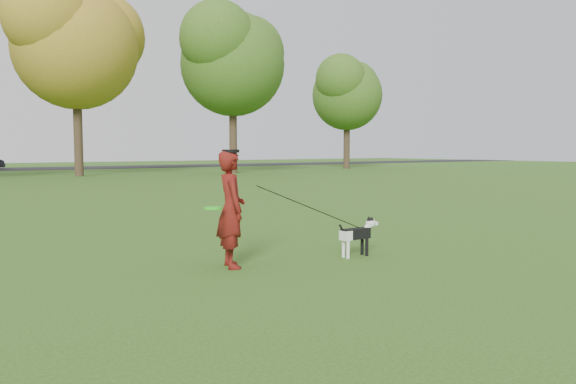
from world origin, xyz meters
TOP-DOWN VIEW (x-y plane):
  - ground at (0.00, 0.00)m, footprint 120.00×120.00m
  - man at (-0.62, 0.41)m, footprint 0.49×0.63m
  - dog at (1.26, 0.04)m, footprint 0.74×0.15m
  - man_held_items at (0.54, 0.20)m, footprint 2.40×0.49m

SIDE VIEW (x-z plane):
  - ground at x=0.00m, z-range 0.00..0.00m
  - dog at x=1.26m, z-range 0.06..0.63m
  - man_held_items at x=0.54m, z-range 0.14..1.31m
  - man at x=-0.62m, z-range 0.00..1.53m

